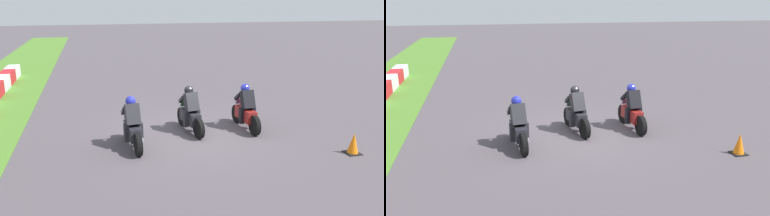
% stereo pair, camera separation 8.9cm
% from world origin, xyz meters
% --- Properties ---
extents(ground_plane, '(120.00, 120.00, 0.00)m').
position_xyz_m(ground_plane, '(0.00, 0.00, 0.00)').
color(ground_plane, '#4E464D').
extents(rider_lane_a, '(2.04, 0.55, 1.51)m').
position_xyz_m(rider_lane_a, '(0.08, -1.93, 0.62)').
color(rider_lane_a, black).
rests_on(rider_lane_a, ground_plane).
extents(rider_lane_b, '(2.04, 0.59, 1.51)m').
position_xyz_m(rider_lane_b, '(0.25, -0.07, 0.62)').
color(rider_lane_b, black).
rests_on(rider_lane_b, ground_plane).
extents(rider_lane_c, '(2.04, 0.56, 1.51)m').
position_xyz_m(rider_lane_c, '(-0.65, 1.90, 0.62)').
color(rider_lane_c, black).
rests_on(rider_lane_c, ground_plane).
extents(traffic_cone, '(0.40, 0.40, 0.60)m').
position_xyz_m(traffic_cone, '(-2.73, -4.00, 0.28)').
color(traffic_cone, black).
rests_on(traffic_cone, ground_plane).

